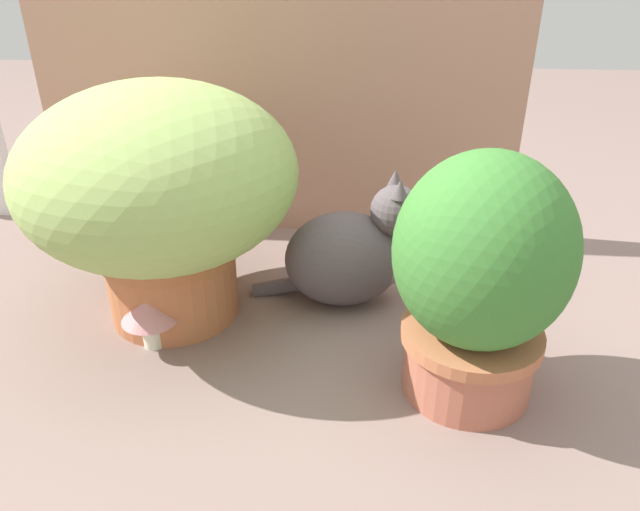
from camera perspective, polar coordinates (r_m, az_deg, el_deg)
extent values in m
plane|color=gray|center=(1.27, -7.37, -7.80)|extent=(6.00, 6.00, 0.00)
cube|color=tan|center=(1.60, -4.18, 17.19)|extent=(1.27, 0.03, 0.88)
cylinder|color=#B5683F|center=(1.34, -13.86, -2.10)|extent=(0.28, 0.28, 0.17)
cylinder|color=#AF6339|center=(1.30, -14.23, 0.72)|extent=(0.30, 0.30, 0.02)
ellipsoid|color=#96B55F|center=(1.24, -15.12, 7.52)|extent=(0.56, 0.56, 0.36)
cylinder|color=#B5654E|center=(1.13, 13.93, -9.51)|extent=(0.23, 0.23, 0.13)
cylinder|color=#BA6B47|center=(1.10, 14.26, -7.24)|extent=(0.25, 0.25, 0.02)
ellipsoid|color=#3C7D32|center=(1.01, 15.34, 0.37)|extent=(0.30, 0.30, 0.34)
ellipsoid|color=#574E51|center=(1.33, 2.24, -0.35)|extent=(0.28, 0.20, 0.22)
ellipsoid|color=gray|center=(1.34, 6.38, -0.66)|extent=(0.08, 0.11, 0.11)
sphere|color=#574E51|center=(1.29, 7.25, 4.29)|extent=(0.12, 0.12, 0.11)
cone|color=#574E51|center=(1.29, 7.20, 7.31)|extent=(0.04, 0.04, 0.04)
cone|color=#574E51|center=(1.24, 7.64, 6.31)|extent=(0.04, 0.04, 0.04)
cylinder|color=#574E51|center=(1.40, -2.75, -2.79)|extent=(0.19, 0.06, 0.07)
cylinder|color=silver|center=(1.32, -16.13, -5.38)|extent=(0.04, 0.04, 0.08)
cone|color=red|center=(1.29, -16.49, -3.10)|extent=(0.09, 0.09, 0.05)
cylinder|color=silver|center=(1.27, -15.65, -7.04)|extent=(0.04, 0.04, 0.06)
cone|color=#D78D92|center=(1.24, -16.00, -4.81)|extent=(0.12, 0.12, 0.05)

